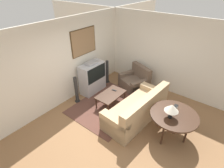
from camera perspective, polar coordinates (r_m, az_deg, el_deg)
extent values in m
plane|color=#8E6642|center=(5.23, 1.87, -13.12)|extent=(12.00, 12.00, 0.00)
cube|color=silver|center=(5.73, -15.37, 6.55)|extent=(12.00, 0.06, 2.70)
cube|color=#4C381E|center=(6.03, -9.25, 13.45)|extent=(1.06, 0.03, 0.88)
cube|color=#93704C|center=(6.02, -9.13, 13.43)|extent=(1.01, 0.01, 0.83)
cube|color=silver|center=(6.48, 16.26, 9.35)|extent=(0.06, 12.00, 2.70)
cube|color=brown|center=(5.87, -1.04, -7.05)|extent=(2.38, 1.89, 0.01)
cube|color=#B7B7BC|center=(6.50, -6.23, -0.33)|extent=(0.97, 0.45, 0.50)
cube|color=#B7B7BC|center=(6.23, -6.53, 3.99)|extent=(0.97, 0.45, 0.61)
cube|color=black|center=(6.09, -4.98, 3.38)|extent=(0.87, 0.01, 0.54)
cube|color=#9E9EA3|center=(6.08, -6.72, 6.90)|extent=(0.43, 0.25, 0.09)
cube|color=tan|center=(5.33, 7.70, -8.89)|extent=(2.21, 1.04, 0.47)
cube|color=tan|center=(4.91, 11.30, -6.36)|extent=(2.16, 0.37, 0.46)
cube|color=tan|center=(5.95, 13.12, -3.69)|extent=(0.30, 0.91, 0.63)
cube|color=tan|center=(4.72, 0.82, -13.85)|extent=(0.30, 0.91, 0.63)
cube|color=#877154|center=(5.34, 12.82, -3.88)|extent=(0.37, 0.15, 0.34)
cube|color=#877154|center=(4.68, 6.63, -9.09)|extent=(0.37, 0.15, 0.34)
cube|color=brown|center=(6.71, 7.12, 0.12)|extent=(1.12, 1.21, 0.38)
cube|color=brown|center=(6.68, 9.58, 3.98)|extent=(0.53, 0.97, 0.48)
cube|color=brown|center=(6.95, 5.20, 2.13)|extent=(0.82, 0.45, 0.52)
cube|color=brown|center=(6.41, 9.28, -1.00)|extent=(0.82, 0.45, 0.52)
cube|color=#3D2619|center=(5.69, -0.40, -3.43)|extent=(0.99, 0.59, 0.04)
cylinder|color=#3D2619|center=(5.43, -1.28, -8.33)|extent=(0.04, 0.04, 0.38)
cylinder|color=#3D2619|center=(5.99, 4.13, -3.99)|extent=(0.04, 0.04, 0.38)
cylinder|color=#3D2619|center=(5.69, -5.17, -6.31)|extent=(0.04, 0.04, 0.38)
cylinder|color=#3D2619|center=(6.23, 0.38, -2.35)|extent=(0.04, 0.04, 0.38)
cylinder|color=#3D2619|center=(4.72, 19.63, -9.54)|extent=(1.19, 1.19, 0.04)
cube|color=#3D2619|center=(4.76, 19.49, -10.10)|extent=(1.01, 0.48, 0.08)
cylinder|color=#3D2619|center=(4.68, 16.20, -15.49)|extent=(0.05, 0.05, 0.69)
cylinder|color=#3D2619|center=(5.28, 19.95, -9.85)|extent=(0.05, 0.05, 0.69)
cylinder|color=#3D2619|center=(4.91, 23.13, -14.41)|extent=(0.05, 0.05, 0.69)
cylinder|color=black|center=(4.58, 18.37, -10.15)|extent=(0.11, 0.11, 0.02)
cylinder|color=black|center=(4.47, 18.75, -8.46)|extent=(0.02, 0.02, 0.33)
cone|color=silver|center=(4.40, 18.99, -7.37)|extent=(0.34, 0.34, 0.18)
cube|color=black|center=(4.77, 19.93, -7.44)|extent=(0.15, 0.09, 0.16)
cylinder|color=white|center=(4.75, 20.53, -7.37)|extent=(0.08, 0.01, 0.08)
cube|color=black|center=(5.85, 0.69, -2.03)|extent=(0.07, 0.16, 0.02)
cylinder|color=black|center=(6.18, -11.15, -5.42)|extent=(0.19, 0.19, 0.02)
cylinder|color=#2D2D2D|center=(5.92, -11.60, -1.85)|extent=(0.11, 0.11, 0.94)
cylinder|color=black|center=(7.13, -1.52, 0.71)|extent=(0.19, 0.19, 0.02)
cylinder|color=#2D2D2D|center=(6.90, -1.58, 4.00)|extent=(0.11, 0.11, 0.94)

